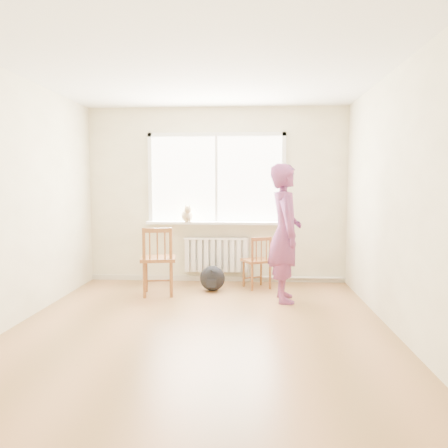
# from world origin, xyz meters

# --- Properties ---
(floor) EXTENTS (4.50, 4.50, 0.00)m
(floor) POSITION_xyz_m (0.00, 0.00, 0.00)
(floor) COLOR #A57043
(floor) RESTS_ON ground
(ceiling) EXTENTS (4.50, 4.50, 0.00)m
(ceiling) POSITION_xyz_m (0.00, 0.00, 2.70)
(ceiling) COLOR white
(ceiling) RESTS_ON back_wall
(back_wall) EXTENTS (4.00, 0.01, 2.70)m
(back_wall) POSITION_xyz_m (0.00, 2.25, 1.35)
(back_wall) COLOR #F1E9C1
(back_wall) RESTS_ON ground
(window) EXTENTS (2.12, 0.05, 1.42)m
(window) POSITION_xyz_m (0.00, 2.22, 1.66)
(window) COLOR white
(window) RESTS_ON back_wall
(windowsill) EXTENTS (2.15, 0.22, 0.04)m
(windowsill) POSITION_xyz_m (0.00, 2.14, 0.93)
(windowsill) COLOR white
(windowsill) RESTS_ON back_wall
(radiator) EXTENTS (1.00, 0.12, 0.55)m
(radiator) POSITION_xyz_m (0.00, 2.16, 0.44)
(radiator) COLOR white
(radiator) RESTS_ON back_wall
(heating_pipe) EXTENTS (1.40, 0.04, 0.04)m
(heating_pipe) POSITION_xyz_m (1.25, 2.19, 0.08)
(heating_pipe) COLOR silver
(heating_pipe) RESTS_ON back_wall
(baseboard) EXTENTS (4.00, 0.03, 0.08)m
(baseboard) POSITION_xyz_m (0.00, 2.23, 0.04)
(baseboard) COLOR beige
(baseboard) RESTS_ON ground
(chair_left) EXTENTS (0.53, 0.51, 0.94)m
(chair_left) POSITION_xyz_m (-0.73, 1.29, 0.48)
(chair_left) COLOR #925A2A
(chair_left) RESTS_ON floor
(chair_right) EXTENTS (0.50, 0.49, 0.77)m
(chair_right) POSITION_xyz_m (0.64, 1.77, 0.39)
(chair_right) COLOR #925A2A
(chair_right) RESTS_ON floor
(person) EXTENTS (0.47, 0.68, 1.78)m
(person) POSITION_xyz_m (0.97, 1.13, 0.89)
(person) COLOR #AF3A66
(person) RESTS_ON floor
(cat) EXTENTS (0.23, 0.41, 0.28)m
(cat) POSITION_xyz_m (-0.43, 2.05, 1.06)
(cat) COLOR beige
(cat) RESTS_ON windowsill
(backpack) EXTENTS (0.42, 0.36, 0.36)m
(backpack) POSITION_xyz_m (-0.01, 1.60, 0.18)
(backpack) COLOR black
(backpack) RESTS_ON floor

